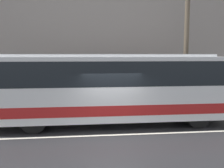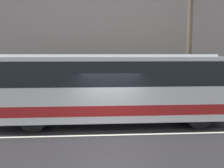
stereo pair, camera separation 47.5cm
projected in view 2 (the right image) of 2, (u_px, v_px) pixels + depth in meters
The scene contains 7 objects.
ground_plane at pixel (111, 135), 10.19m from camera, with size 60.00×60.00×0.00m, color #262628.
sidewalk at pixel (105, 107), 15.43m from camera, with size 60.00×2.60×0.15m.
building_facade at pixel (104, 32), 16.32m from camera, with size 60.00×0.35×9.89m.
lane_stripe at pixel (111, 135), 10.19m from camera, with size 54.00×0.14×0.01m.
transit_bus at pixel (107, 85), 11.70m from camera, with size 11.21×2.60×3.29m.
utility_pole_near at pixel (189, 46), 14.48m from camera, with size 0.28×0.28×7.28m.
pedestrian_waiting at pixel (123, 93), 16.07m from camera, with size 0.36×0.36×1.51m.
Camera 2 is at (-0.68, -9.86, 3.26)m, focal length 40.00 mm.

